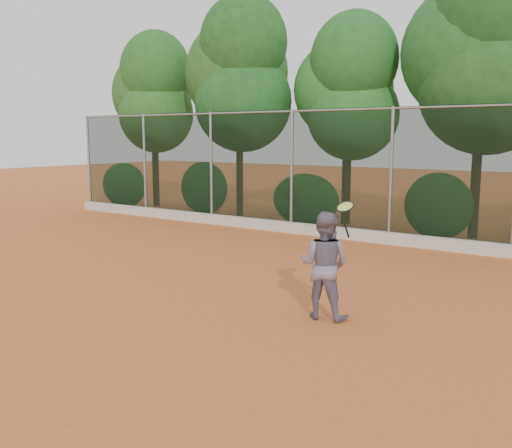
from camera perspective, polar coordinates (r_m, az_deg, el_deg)
The scene contains 7 objects.
ground at distance 9.39m, azimuth -3.57°, elevation -8.33°, with size 80.00×80.00×0.00m, color #C6642E.
concrete_curb at distance 15.13m, azimuth 12.87°, elevation -1.36°, with size 24.00×0.20×0.30m, color beige.
tennis_player at distance 8.73m, azimuth 6.86°, elevation -4.10°, with size 0.80×0.62×1.64m, color slate.
chainlink_fence at distance 15.09m, azimuth 13.35°, elevation 5.14°, with size 24.09×0.09×3.50m.
foliage_backdrop at distance 17.18m, azimuth 14.49°, elevation 14.02°, with size 23.70×3.63×7.55m.
tennis_racket at distance 8.37m, azimuth 8.93°, elevation 1.45°, with size 0.29×0.27×0.55m.
tennis_ball_in_flight at distance 9.84m, azimuth -4.30°, elevation 0.42°, with size 0.06×0.06×0.06m.
Camera 1 is at (5.65, -6.97, 2.77)m, focal length 40.00 mm.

